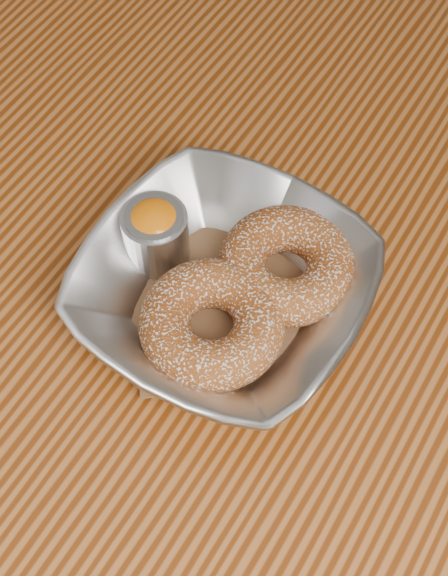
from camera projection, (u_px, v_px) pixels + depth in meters
The scene contains 7 objects.
ground_plane at pixel (267, 537), 1.28m from camera, with size 4.00×4.00×0.00m, color #565659.
table at pixel (300, 357), 0.72m from camera, with size 1.20×0.80×0.75m.
serving_bowl at pixel (224, 290), 0.61m from camera, with size 0.22×0.22×0.05m, color #B1B3B8.
parchment at pixel (224, 302), 0.63m from camera, with size 0.14×0.14×0.00m, color brown.
donut_back at pixel (286, 265), 0.62m from camera, with size 0.11×0.11×0.04m, color brown.
donut_front at pixel (212, 324), 0.60m from camera, with size 0.11×0.11×0.04m, color brown.
ramekin at pixel (156, 233), 0.63m from camera, with size 0.05×0.05×0.06m.
Camera 1 is at (0.11, -0.31, 1.30)m, focal length 50.00 mm.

